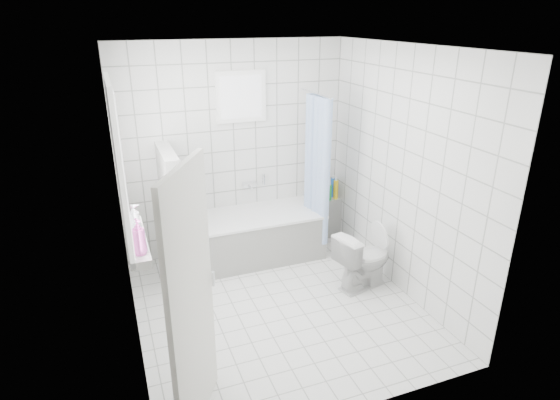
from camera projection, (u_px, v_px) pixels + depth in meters
name	position (u px, v px, depth m)	size (l,w,h in m)	color
ground	(278.00, 306.00, 4.90)	(3.00, 3.00, 0.00)	white
ceiling	(277.00, 46.00, 3.94)	(3.00, 3.00, 0.00)	white
wall_back	(234.00, 150.00, 5.73)	(2.80, 0.02, 2.60)	white
wall_front	(356.00, 264.00, 3.12)	(2.80, 0.02, 2.60)	white
wall_left	(123.00, 211.00, 3.96)	(0.02, 3.00, 2.60)	white
wall_right	(402.00, 174.00, 4.89)	(0.02, 3.00, 2.60)	white
window_left	(122.00, 167.00, 4.12)	(0.01, 0.90, 1.40)	white
window_back	(242.00, 97.00, 5.48)	(0.50, 0.01, 0.50)	white
window_sill	(136.00, 241.00, 4.41)	(0.18, 1.02, 0.08)	white
door	(192.00, 305.00, 3.20)	(0.04, 0.80, 2.00)	silver
bathtub	(251.00, 236.00, 5.80)	(1.75, 0.77, 0.58)	white
partition_wall	(172.00, 215.00, 5.27)	(0.15, 0.85, 1.50)	white
tiled_ledge	(328.00, 216.00, 6.42)	(0.40, 0.24, 0.55)	white
toilet	(364.00, 259.00, 5.15)	(0.38, 0.66, 0.67)	white
curtain_rod	(315.00, 93.00, 5.41)	(0.02, 0.02, 0.80)	silver
shower_curtain	(318.00, 171.00, 5.63)	(0.14, 0.48, 1.78)	#4270C4
tub_faucet	(250.00, 184.00, 5.91)	(0.18, 0.06, 0.06)	silver
sill_bottles	(136.00, 229.00, 4.27)	(0.19, 0.75, 0.33)	white
ledge_bottles	(331.00, 190.00, 6.25)	(0.20, 0.17, 0.26)	yellow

